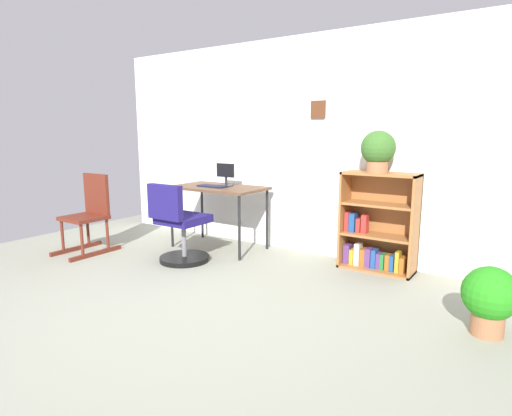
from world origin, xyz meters
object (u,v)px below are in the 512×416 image
monitor (226,175)px  rocking_chair (90,213)px  office_chair (179,229)px  potted_plant_floor (490,297)px  desk (218,191)px  bookshelf_low (377,228)px  potted_plant_on_shelf (378,150)px  keyboard (212,186)px

monitor → rocking_chair: size_ratio=0.30×
monitor → rocking_chair: bearing=-139.0°
office_chair → potted_plant_floor: bearing=-0.3°
monitor → rocking_chair: 1.58m
desk → bookshelf_low: 1.81m
desk → potted_plant_on_shelf: bearing=7.0°
bookshelf_low → potted_plant_floor: (1.07, -0.95, -0.15)m
desk → rocking_chair: bearing=-140.1°
monitor → desk: bearing=-122.6°
keyboard → rocking_chair: bearing=-141.6°
monitor → potted_plant_on_shelf: (1.71, 0.14, 0.32)m
rocking_chair → keyboard: bearing=38.4°
potted_plant_on_shelf → potted_plant_floor: 1.68m
office_chair → monitor: bearing=87.8°
rocking_chair → bookshelf_low: bookshelf_low is taller
monitor → potted_plant_floor: bearing=-15.1°
rocking_chair → potted_plant_floor: bearing=3.6°
desk → potted_plant_floor: size_ratio=2.26×
keyboard → potted_plant_floor: size_ratio=0.74×
rocking_chair → bookshelf_low: 3.11m
rocking_chair → potted_plant_on_shelf: bearing=21.8°
office_chair → potted_plant_on_shelf: bearing=26.9°
rocking_chair → potted_plant_on_shelf: (2.86, 1.14, 0.73)m
rocking_chair → potted_plant_on_shelf: size_ratio=2.22×
keyboard → office_chair: size_ratio=0.42×
office_chair → potted_plant_on_shelf: size_ratio=2.11×
keyboard → potted_plant_floor: bearing=-12.0°
keyboard → potted_plant_on_shelf: (1.78, 0.29, 0.44)m
monitor → potted_plant_floor: monitor is taller
bookshelf_low → desk: bearing=-171.4°
monitor → potted_plant_floor: size_ratio=0.55×
rocking_chair → potted_plant_on_shelf: potted_plant_on_shelf is taller
monitor → keyboard: (-0.08, -0.15, -0.12)m
keyboard → potted_plant_on_shelf: 1.86m
office_chair → rocking_chair: 1.16m
monitor → office_chair: 0.89m
desk → potted_plant_floor: desk is taller
keyboard → desk: bearing=68.0°
potted_plant_on_shelf → monitor: bearing=-175.3°
monitor → office_chair: monitor is taller
desk → office_chair: size_ratio=1.28×
office_chair → rocking_chair: bearing=-167.0°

